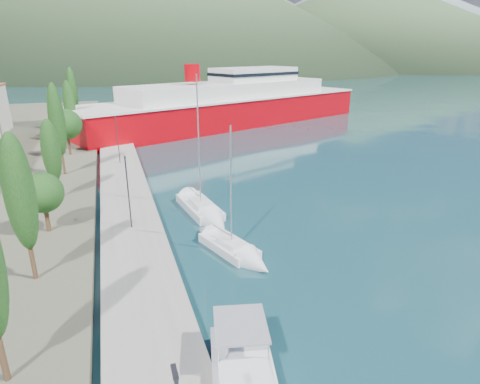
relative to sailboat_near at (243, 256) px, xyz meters
name	(u,v)px	position (x,y,z in m)	size (l,w,h in m)	color
ground	(138,98)	(1.41, 110.99, -0.29)	(1400.00, 1400.00, 0.00)	#174048
quay	(125,192)	(-7.59, 16.99, 0.11)	(5.00, 88.00, 0.80)	gray
hills_far	(201,5)	(140.00, 609.72, 77.10)	(1480.00, 900.00, 180.00)	slate
hills_near	(219,10)	(99.46, 363.49, 48.89)	(1010.00, 520.00, 115.00)	#3E5735
tree_row	(58,132)	(-14.11, 24.60, 5.60)	(4.21, 65.34, 11.25)	#47301E
lamp_posts	(129,193)	(-7.59, 5.93, 3.79)	(0.15, 45.55, 6.06)	#2D2D33
sailboat_near	(243,256)	(0.00, 0.00, 0.00)	(4.52, 7.80, 10.75)	silver
sailboat_mid	(208,216)	(-0.64, 8.10, 0.04)	(3.83, 9.88, 13.85)	silver
ferry	(231,105)	(16.06, 55.34, 3.66)	(65.75, 37.27, 12.97)	#AB0008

